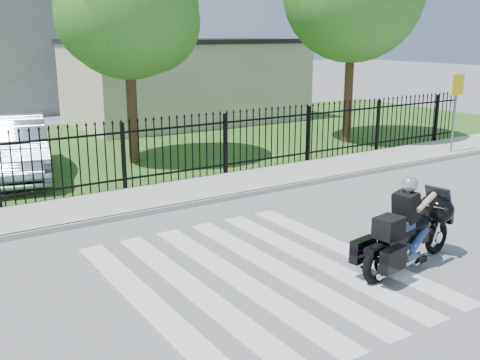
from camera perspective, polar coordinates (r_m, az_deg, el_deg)
ground at (r=9.61m, az=1.96°, el=-9.56°), size 120.00×120.00×0.00m
crosswalk at (r=9.61m, az=1.96°, el=-9.53°), size 5.00×5.50×0.01m
sidewalk at (r=13.73m, az=-10.03°, el=-1.97°), size 40.00×2.00×0.12m
curb at (r=12.86m, az=-8.27°, el=-3.06°), size 40.00×0.12×0.12m
grass_strip at (r=20.21m, az=-17.85°, el=2.76°), size 40.00×12.00×0.02m
iron_fence at (r=14.43m, az=-11.73°, el=2.21°), size 26.00×0.04×1.80m
tree_mid at (r=17.46m, az=-11.39°, el=16.78°), size 4.20×4.20×6.78m
building_low at (r=26.20m, az=-5.51°, el=9.83°), size 10.00×6.00×3.50m
building_low_roof at (r=26.11m, az=-5.61°, el=13.87°), size 10.20×6.20×0.20m
motorcycle_rider at (r=10.02m, az=16.66°, el=-4.91°), size 2.53×1.08×1.68m
parked_car at (r=16.94m, az=-22.12°, el=3.14°), size 2.74×5.40×1.70m
traffic_sign at (r=19.71m, az=21.12°, el=7.87°), size 0.55×0.09×2.54m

